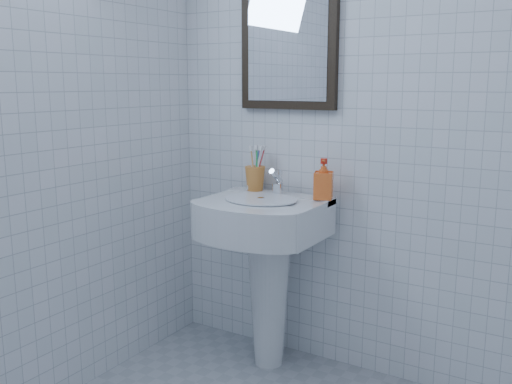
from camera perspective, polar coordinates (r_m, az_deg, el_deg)
The scene contains 6 objects.
wall_back at distance 2.59m, azimuth 12.90°, elevation 8.06°, with size 2.20×0.02×2.50m, color white.
washbasin at distance 2.71m, azimuth 1.07°, elevation -6.20°, with size 0.55×0.40×0.85m.
faucet at distance 2.72m, azimuth 2.16°, elevation 0.84°, with size 0.05×0.11×0.13m.
toothbrush_cup at distance 2.82m, azimuth -0.10°, elevation 1.36°, with size 0.10×0.10×0.12m, color orange, non-canonical shape.
soap_dispenser at distance 2.62m, azimuth 6.77°, elevation 1.30°, with size 0.08×0.09×0.19m, color red.
wall_mirror at distance 2.77m, azimuth 3.25°, elevation 14.68°, with size 0.50×0.04×0.62m.
Camera 1 is at (0.83, -1.25, 1.36)m, focal length 40.00 mm.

